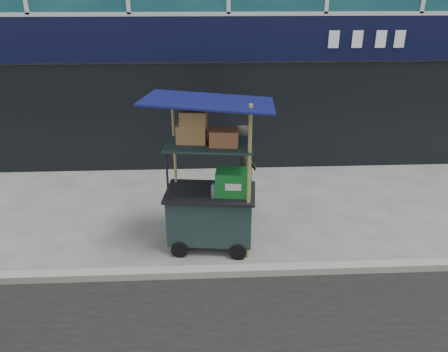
{
  "coord_description": "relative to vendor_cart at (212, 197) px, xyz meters",
  "views": [
    {
      "loc": [
        -0.55,
        -5.53,
        3.96
      ],
      "look_at": [
        -0.22,
        1.2,
        0.99
      ],
      "focal_mm": 35.0,
      "sensor_mm": 36.0,
      "label": 1
    }
  ],
  "objects": [
    {
      "name": "curb",
      "position": [
        0.44,
        -0.84,
        -0.82
      ],
      "size": [
        80.0,
        0.18,
        0.12
      ],
      "primitive_type": "cube",
      "color": "gray",
      "rests_on": "ground"
    },
    {
      "name": "ground",
      "position": [
        0.44,
        -0.64,
        -0.88
      ],
      "size": [
        80.0,
        80.0,
        0.0
      ],
      "primitive_type": "plane",
      "color": "#61605C",
      "rests_on": "ground"
    },
    {
      "name": "vendor_man",
      "position": [
        0.59,
        0.86,
        0.01
      ],
      "size": [
        0.45,
        0.66,
        1.79
      ],
      "primitive_type": "imported",
      "rotation": [
        0.0,
        0.0,
        1.6
      ],
      "color": "#26281D",
      "rests_on": "ground"
    },
    {
      "name": "vendor_cart",
      "position": [
        0.0,
        0.0,
        0.0
      ],
      "size": [
        2.0,
        1.53,
        2.52
      ],
      "rotation": [
        0.0,
        0.0,
        -0.12
      ],
      "color": "#192B2B",
      "rests_on": "ground"
    }
  ]
}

